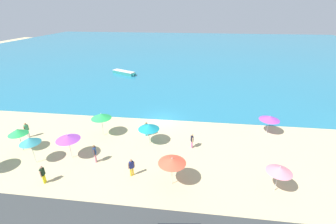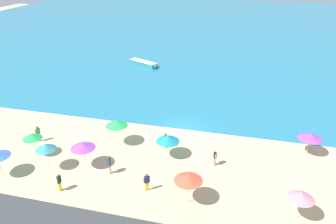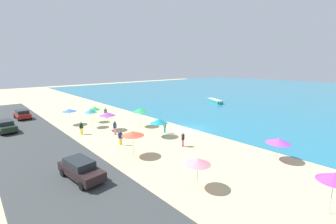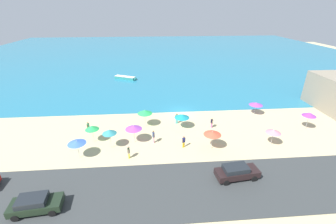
{
  "view_description": "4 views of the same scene",
  "coord_description": "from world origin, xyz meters",
  "px_view_note": "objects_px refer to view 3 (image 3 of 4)",
  "views": [
    {
      "loc": [
        3.89,
        -25.34,
        12.99
      ],
      "look_at": [
        0.94,
        -1.58,
        1.87
      ],
      "focal_mm": 24.0,
      "sensor_mm": 36.0,
      "label": 1
    },
    {
      "loc": [
        5.78,
        -30.87,
        17.51
      ],
      "look_at": [
        -2.22,
        1.18,
        1.32
      ],
      "focal_mm": 35.0,
      "sensor_mm": 36.0,
      "label": 2
    },
    {
      "loc": [
        20.25,
        -22.59,
        8.84
      ],
      "look_at": [
        -4.18,
        -0.81,
        1.86
      ],
      "focal_mm": 24.0,
      "sensor_mm": 36.0,
      "label": 3
    },
    {
      "loc": [
        -4.94,
        -34.84,
        16.45
      ],
      "look_at": [
        -2.49,
        -3.99,
        1.96
      ],
      "focal_mm": 24.0,
      "sensor_mm": 36.0,
      "label": 4
    }
  ],
  "objects_px": {
    "beach_umbrella_4": "(335,177)",
    "bather_5": "(120,137)",
    "beach_umbrella_9": "(69,110)",
    "parked_car_2": "(5,126)",
    "bather_2": "(115,127)",
    "beach_umbrella_8": "(278,141)",
    "beach_umbrella_2": "(159,121)",
    "beach_umbrella_0": "(133,133)",
    "parked_car_1": "(22,114)",
    "beach_umbrella_7": "(94,108)",
    "bather_1": "(183,139)",
    "parked_car_0": "(81,169)",
    "bather_4": "(106,112)",
    "bather_0": "(165,126)",
    "beach_umbrella_1": "(198,161)",
    "beach_umbrella_6": "(107,114)",
    "skiff_nearshore": "(215,101)",
    "beach_umbrella_3": "(140,110)",
    "beach_umbrella_5": "(91,111)",
    "bather_3": "(81,127)"
  },
  "relations": [
    {
      "from": "beach_umbrella_8",
      "to": "skiff_nearshore",
      "type": "height_order",
      "value": "beach_umbrella_8"
    },
    {
      "from": "beach_umbrella_3",
      "to": "skiff_nearshore",
      "type": "xyz_separation_m",
      "value": [
        -5.33,
        24.99,
        -1.98
      ]
    },
    {
      "from": "bather_1",
      "to": "bather_5",
      "type": "distance_m",
      "value": 6.92
    },
    {
      "from": "bather_3",
      "to": "beach_umbrella_5",
      "type": "bearing_deg",
      "value": 136.17
    },
    {
      "from": "beach_umbrella_0",
      "to": "bather_5",
      "type": "relative_size",
      "value": 1.55
    },
    {
      "from": "beach_umbrella_9",
      "to": "bather_2",
      "type": "height_order",
      "value": "beach_umbrella_9"
    },
    {
      "from": "parked_car_2",
      "to": "parked_car_1",
      "type": "bearing_deg",
      "value": 156.59
    },
    {
      "from": "beach_umbrella_8",
      "to": "beach_umbrella_2",
      "type": "bearing_deg",
      "value": -164.03
    },
    {
      "from": "beach_umbrella_0",
      "to": "parked_car_2",
      "type": "height_order",
      "value": "beach_umbrella_0"
    },
    {
      "from": "beach_umbrella_6",
      "to": "beach_umbrella_0",
      "type": "bearing_deg",
      "value": -13.25
    },
    {
      "from": "beach_umbrella_3",
      "to": "skiff_nearshore",
      "type": "bearing_deg",
      "value": 102.05
    },
    {
      "from": "skiff_nearshore",
      "to": "beach_umbrella_0",
      "type": "bearing_deg",
      "value": -66.5
    },
    {
      "from": "beach_umbrella_4",
      "to": "skiff_nearshore",
      "type": "relative_size",
      "value": 0.48
    },
    {
      "from": "beach_umbrella_9",
      "to": "parked_car_2",
      "type": "bearing_deg",
      "value": -101.43
    },
    {
      "from": "beach_umbrella_0",
      "to": "beach_umbrella_5",
      "type": "distance_m",
      "value": 12.84
    },
    {
      "from": "beach_umbrella_2",
      "to": "parked_car_0",
      "type": "xyz_separation_m",
      "value": [
        4.24,
        -11.38,
        -1.1
      ]
    },
    {
      "from": "bather_5",
      "to": "skiff_nearshore",
      "type": "relative_size",
      "value": 0.29
    },
    {
      "from": "beach_umbrella_0",
      "to": "beach_umbrella_4",
      "type": "bearing_deg",
      "value": 14.51
    },
    {
      "from": "beach_umbrella_1",
      "to": "parked_car_2",
      "type": "height_order",
      "value": "beach_umbrella_1"
    },
    {
      "from": "beach_umbrella_4",
      "to": "beach_umbrella_2",
      "type": "bearing_deg",
      "value": 174.41
    },
    {
      "from": "beach_umbrella_9",
      "to": "bather_4",
      "type": "bearing_deg",
      "value": 92.34
    },
    {
      "from": "beach_umbrella_7",
      "to": "beach_umbrella_3",
      "type": "bearing_deg",
      "value": 29.31
    },
    {
      "from": "beach_umbrella_2",
      "to": "parked_car_2",
      "type": "distance_m",
      "value": 20.48
    },
    {
      "from": "bather_2",
      "to": "bather_5",
      "type": "distance_m",
      "value": 4.07
    },
    {
      "from": "beach_umbrella_1",
      "to": "parked_car_0",
      "type": "height_order",
      "value": "beach_umbrella_1"
    },
    {
      "from": "beach_umbrella_4",
      "to": "bather_3",
      "type": "xyz_separation_m",
      "value": [
        -25.62,
        -5.12,
        -1.47
      ]
    },
    {
      "from": "parked_car_2",
      "to": "beach_umbrella_3",
      "type": "bearing_deg",
      "value": 57.98
    },
    {
      "from": "beach_umbrella_8",
      "to": "bather_2",
      "type": "relative_size",
      "value": 1.22
    },
    {
      "from": "beach_umbrella_2",
      "to": "bather_4",
      "type": "relative_size",
      "value": 1.32
    },
    {
      "from": "beach_umbrella_5",
      "to": "beach_umbrella_6",
      "type": "height_order",
      "value": "beach_umbrella_5"
    },
    {
      "from": "beach_umbrella_5",
      "to": "parked_car_1",
      "type": "distance_m",
      "value": 13.85
    },
    {
      "from": "beach_umbrella_0",
      "to": "skiff_nearshore",
      "type": "xyz_separation_m",
      "value": [
        -13.78,
        31.71,
        -1.89
      ]
    },
    {
      "from": "parked_car_0",
      "to": "beach_umbrella_2",
      "type": "bearing_deg",
      "value": 110.42
    },
    {
      "from": "bather_3",
      "to": "bather_4",
      "type": "distance_m",
      "value": 8.95
    },
    {
      "from": "beach_umbrella_0",
      "to": "bather_3",
      "type": "height_order",
      "value": "beach_umbrella_0"
    },
    {
      "from": "beach_umbrella_7",
      "to": "bather_1",
      "type": "xyz_separation_m",
      "value": [
        16.76,
        2.58,
        -1.25
      ]
    },
    {
      "from": "beach_umbrella_7",
      "to": "skiff_nearshore",
      "type": "height_order",
      "value": "beach_umbrella_7"
    },
    {
      "from": "beach_umbrella_2",
      "to": "beach_umbrella_5",
      "type": "xyz_separation_m",
      "value": [
        -9.77,
        -4.53,
        0.42
      ]
    },
    {
      "from": "bather_2",
      "to": "parked_car_2",
      "type": "height_order",
      "value": "bather_2"
    },
    {
      "from": "beach_umbrella_9",
      "to": "parked_car_1",
      "type": "bearing_deg",
      "value": -151.46
    },
    {
      "from": "beach_umbrella_7",
      "to": "parked_car_2",
      "type": "distance_m",
      "value": 11.55
    },
    {
      "from": "beach_umbrella_8",
      "to": "parked_car_2",
      "type": "bearing_deg",
      "value": -147.35
    },
    {
      "from": "beach_umbrella_4",
      "to": "bather_5",
      "type": "height_order",
      "value": "beach_umbrella_4"
    },
    {
      "from": "bather_0",
      "to": "bather_1",
      "type": "height_order",
      "value": "bather_0"
    },
    {
      "from": "bather_4",
      "to": "bather_5",
      "type": "relative_size",
      "value": 1.06
    },
    {
      "from": "beach_umbrella_0",
      "to": "parked_car_1",
      "type": "relative_size",
      "value": 0.63
    },
    {
      "from": "beach_umbrella_5",
      "to": "beach_umbrella_7",
      "type": "xyz_separation_m",
      "value": [
        -2.53,
        1.65,
        -0.24
      ]
    },
    {
      "from": "bather_5",
      "to": "skiff_nearshore",
      "type": "height_order",
      "value": "bather_5"
    },
    {
      "from": "bather_3",
      "to": "parked_car_0",
      "type": "relative_size",
      "value": 0.36
    },
    {
      "from": "parked_car_2",
      "to": "bather_1",
      "type": "bearing_deg",
      "value": 35.51
    }
  ]
}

